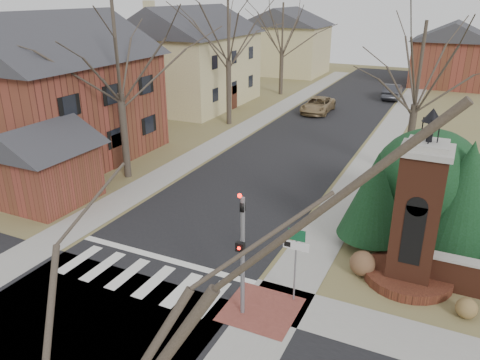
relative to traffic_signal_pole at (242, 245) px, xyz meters
The scene contains 27 objects.
ground 5.05m from the traffic_signal_pole, behind, with size 120.00×120.00×0.00m, color olive.
main_street 22.01m from the traffic_signal_pole, 101.35° to the left, with size 8.00×70.00×0.01m, color black.
cross_street 6.16m from the traffic_signal_pole, 140.28° to the right, with size 120.00×8.00×0.01m, color black.
crosswalk_zone 5.02m from the traffic_signal_pole, behind, with size 8.00×2.20×0.02m, color silver.
stop_bar 5.30m from the traffic_signal_pole, 158.11° to the left, with size 8.00×0.35×0.02m, color silver.
sidewalk_right_main 21.60m from the traffic_signal_pole, 87.59° to the left, with size 2.00×60.00×0.02m, color gray.
sidewalk_left 23.58m from the traffic_signal_pole, 113.91° to the left, with size 2.00×60.00×0.02m, color gray.
curb_apron 2.66m from the traffic_signal_pole, 40.52° to the left, with size 2.40×2.40×0.02m, color brown.
traffic_signal_pole is the anchor object (origin of this frame).
sign_post 2.02m from the traffic_signal_pole, 47.57° to the left, with size 0.90×0.07×2.75m.
brick_gate_monument 6.47m from the traffic_signal_pole, 43.24° to the left, with size 3.20×3.20×6.47m.
house_brick_left 19.81m from the traffic_signal_pole, 151.43° to the left, with size 9.80×11.80×9.42m.
house_stucco_left 31.92m from the traffic_signal_pole, 123.97° to the left, with size 9.80×12.80×9.28m.
garage_left 13.40m from the traffic_signal_pole, 163.01° to the left, with size 4.80×4.80×4.29m.
house_distant_left 50.18m from the traffic_signal_pole, 108.98° to the left, with size 10.80×8.80×8.53m.
house_distant_right 47.58m from the traffic_signal_pole, 85.55° to the left, with size 8.80×8.80×7.30m.
evergreen_near 7.06m from the traffic_signal_pole, 65.72° to the left, with size 2.80×2.80×4.10m.
evergreen_mid 9.83m from the traffic_signal_pole, 50.89° to the left, with size 3.40×3.40×4.70m.
evergreen_mass 10.09m from the traffic_signal_pole, 62.23° to the left, with size 4.80×4.80×4.80m, color #113315.
bare_tree_0 14.99m from the traffic_signal_pole, 143.29° to the left, with size 8.05×8.05×11.15m.
bare_tree_1 24.83m from the traffic_signal_pole, 117.81° to the left, with size 8.40×8.40×11.64m.
bare_tree_2 36.66m from the traffic_signal_pole, 108.92° to the left, with size 7.35×7.35×10.19m.
bare_tree_3 16.28m from the traffic_signal_pole, 78.28° to the left, with size 7.00×7.00×9.70m.
pickup_truck 28.84m from the traffic_signal_pole, 101.83° to the left, with size 2.22×4.81×1.34m, color #91774F.
distant_car 37.13m from the traffic_signal_pole, 91.39° to the left, with size 1.55×4.46×1.47m, color #2E2F35.
dry_shrub_left 5.50m from the traffic_signal_pole, 52.47° to the left, with size 0.96×0.96×0.96m, color brown.
dry_shrub_right 7.67m from the traffic_signal_pole, 24.01° to the left, with size 0.69×0.69×0.69m, color brown.
Camera 1 is at (9.74, -10.99, 9.92)m, focal length 35.00 mm.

